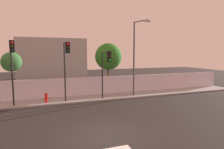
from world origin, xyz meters
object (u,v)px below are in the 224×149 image
at_px(traffic_light_center, 66,59).
at_px(traffic_light_right, 106,64).
at_px(roadside_tree_midleft, 11,62).
at_px(traffic_light_left, 12,59).
at_px(roadside_tree_midright, 108,57).
at_px(street_lamp_curbside, 136,53).
at_px(fire_hydrant, 46,97).

height_order(traffic_light_center, traffic_light_right, traffic_light_center).
bearing_deg(roadside_tree_midleft, traffic_light_left, -80.80).
bearing_deg(traffic_light_center, roadside_tree_midright, 36.18).
bearing_deg(street_lamp_curbside, traffic_light_right, -165.64).
relative_size(traffic_light_center, fire_hydrant, 6.09).
xyz_separation_m(street_lamp_curbside, roadside_tree_midright, (-1.82, 2.93, -0.42)).
relative_size(traffic_light_right, street_lamp_curbside, 0.61).
xyz_separation_m(traffic_light_center, roadside_tree_midleft, (-4.60, 3.58, -0.33)).
bearing_deg(roadside_tree_midright, traffic_light_right, -111.57).
xyz_separation_m(traffic_light_right, street_lamp_curbside, (3.32, 0.85, 1.02)).
height_order(traffic_light_left, roadside_tree_midright, roadside_tree_midright).
height_order(traffic_light_left, roadside_tree_midleft, traffic_light_left).
bearing_deg(traffic_light_center, roadside_tree_midleft, 142.11).
bearing_deg(roadside_tree_midright, street_lamp_curbside, -58.10).
bearing_deg(roadside_tree_midright, traffic_light_center, -143.82).
xyz_separation_m(traffic_light_center, street_lamp_curbside, (6.72, 0.65, 0.53)).
bearing_deg(street_lamp_curbside, traffic_light_center, -174.47).
height_order(traffic_light_left, fire_hydrant, traffic_light_left).
bearing_deg(traffic_light_center, street_lamp_curbside, 5.53).
height_order(traffic_light_left, traffic_light_right, traffic_light_left).
height_order(traffic_light_center, street_lamp_curbside, street_lamp_curbside).
bearing_deg(traffic_light_left, roadside_tree_midleft, 99.20).
relative_size(street_lamp_curbside, roadside_tree_midright, 1.33).
xyz_separation_m(traffic_light_left, roadside_tree_midleft, (-0.57, 3.50, -0.35)).
bearing_deg(traffic_light_right, street_lamp_curbside, 14.36).
bearing_deg(traffic_light_center, fire_hydrant, 153.53).
xyz_separation_m(traffic_light_center, traffic_light_right, (3.40, -0.20, -0.48)).
bearing_deg(traffic_light_left, traffic_light_right, -2.16).
bearing_deg(fire_hydrant, traffic_light_right, -11.52).
relative_size(traffic_light_right, roadside_tree_midleft, 0.98).
bearing_deg(street_lamp_curbside, traffic_light_left, -176.98).
relative_size(street_lamp_curbside, roadside_tree_midleft, 1.62).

